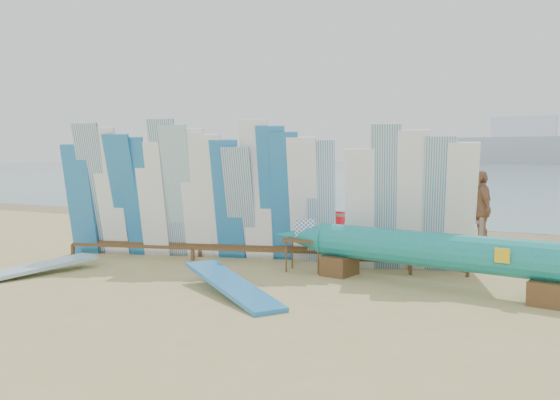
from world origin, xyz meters
The scene contains 23 objects.
ground centered at (0.00, 0.00, 0.00)m, with size 160.00×160.00×0.00m, color tan.
ocean centered at (0.00, 128.00, 0.00)m, with size 320.00×240.00×0.02m, color slate.
wet_sand_strip centered at (0.00, 7.20, 0.00)m, with size 40.00×2.60×0.01m, color olive.
distant_ship centered at (-12.00, 180.00, 5.31)m, with size 45.00×8.00×14.00m.
fence centered at (0.00, 3.00, 0.63)m, with size 12.08×0.08×0.90m.
main_surfboard_rack centered at (0.51, 0.03, 1.35)m, with size 6.00×2.36×3.04m.
side_surfboard_rack centered at (5.07, 0.75, 1.28)m, with size 2.56×1.43×2.85m.
outrigger_canoe centered at (5.79, -0.41, 0.62)m, with size 6.78×1.61×0.96m.
vendor_table centered at (3.23, -0.09, 0.34)m, with size 0.86×0.68×1.03m.
flat_board_a centered at (-1.16, -3.00, 0.00)m, with size 0.56×2.70×0.07m, color #7CB6C7.
flat_board_d centered at (3.08, -2.48, 0.00)m, with size 0.56×2.70×0.07m, color #2370B1.
beach_chair_left centered at (-0.08, 3.77, 0.26)m, with size 0.56×0.58×0.88m.
beach_chair_right centered at (2.13, 3.83, 0.23)m, with size 0.56×0.57×0.79m.
stroller centered at (1.12, 3.96, 0.47)m, with size 0.90×1.03×1.18m.
beachgoer_6 centered at (0.56, 4.53, 0.86)m, with size 0.84×0.40×1.73m, color tan.
beachgoer_4 centered at (-0.56, 5.16, 0.92)m, with size 1.08×0.47×1.84m, color #8C6042.
beachgoer_7 centered at (4.11, 4.74, 0.85)m, with size 0.62×0.34×1.69m, color #8C6042.
beachgoer_3 centered at (0.05, 6.47, 0.88)m, with size 1.13×0.47×1.75m, color tan.
beachgoer_5 centered at (0.07, 5.32, 0.80)m, with size 1.49×0.48×1.61m, color beige.
beachgoer_extra_1 centered at (-7.68, 5.57, 0.95)m, with size 1.11×0.48×1.89m, color #8C6042.
beachgoer_10 centered at (5.69, 4.66, 0.95)m, with size 1.11×0.48×1.90m, color #8C6042.
beachgoer_11 centered at (-3.14, 6.57, 0.91)m, with size 1.70×0.55×1.83m, color beige.
beachgoer_2 centered at (-2.74, 4.24, 0.95)m, with size 0.92×0.44×1.90m, color beige.
Camera 1 is at (8.22, -10.38, 2.24)m, focal length 38.00 mm.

